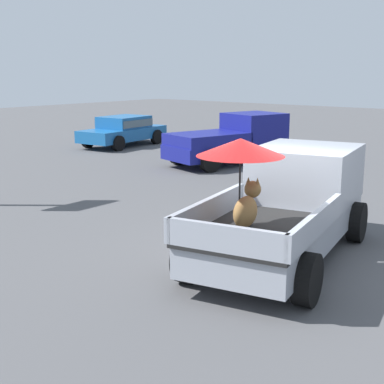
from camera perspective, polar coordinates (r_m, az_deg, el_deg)
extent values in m
plane|color=#4C4C4F|center=(10.28, 9.20, -6.87)|extent=(80.00, 80.00, 0.00)
cylinder|color=black|center=(12.05, 7.53, -1.91)|extent=(0.84, 0.43, 0.80)
cylinder|color=black|center=(11.55, 16.69, -2.98)|extent=(0.84, 0.43, 0.80)
cylinder|color=black|center=(8.98, -0.33, -6.88)|extent=(0.84, 0.43, 0.80)
cylinder|color=black|center=(8.30, 11.84, -8.84)|extent=(0.84, 0.43, 0.80)
cube|color=#9EA3AD|center=(10.10, 9.31, -3.81)|extent=(5.26, 2.76, 0.50)
cube|color=#9EA3AD|center=(11.23, 11.74, 1.88)|extent=(2.43, 2.24, 1.08)
cube|color=#4C606B|center=(12.14, 13.10, 3.57)|extent=(0.40, 1.70, 0.64)
cube|color=black|center=(8.98, 7.02, -3.96)|extent=(3.11, 2.36, 0.06)
cube|color=#9EA3AD|center=(9.27, 1.74, -1.87)|extent=(2.76, 0.66, 0.40)
cube|color=#9EA3AD|center=(8.65, 12.77, -3.24)|extent=(2.76, 0.66, 0.40)
cube|color=#9EA3AD|center=(7.72, 3.47, -4.88)|extent=(0.47, 1.82, 0.40)
ellipsoid|color=olive|center=(8.93, 5.55, -2.09)|extent=(0.73, 0.45, 0.52)
sphere|color=olive|center=(9.13, 6.30, 0.28)|extent=(0.33, 0.33, 0.28)
cone|color=olive|center=(9.13, 5.86, 1.19)|extent=(0.11, 0.11, 0.12)
cone|color=olive|center=(9.07, 6.79, 1.09)|extent=(0.11, 0.11, 0.12)
cylinder|color=black|center=(8.82, 4.95, 0.07)|extent=(0.04, 0.04, 1.22)
cone|color=red|center=(8.69, 5.04, 4.65)|extent=(1.66, 1.66, 0.28)
cylinder|color=black|center=(21.98, 5.50, 4.65)|extent=(0.80, 0.45, 0.76)
cylinder|color=black|center=(20.61, 8.99, 4.02)|extent=(0.80, 0.45, 0.76)
cylinder|color=black|center=(20.04, -1.42, 3.93)|extent=(0.80, 0.45, 0.76)
cylinder|color=black|center=(18.52, 1.91, 3.21)|extent=(0.80, 0.45, 0.76)
cube|color=navy|center=(20.21, 3.86, 4.47)|extent=(5.10, 2.98, 0.50)
cube|color=navy|center=(20.91, 6.45, 6.76)|extent=(2.30, 2.23, 1.00)
cube|color=navy|center=(19.54, 1.61, 5.54)|extent=(3.07, 2.44, 0.40)
cylinder|color=black|center=(23.64, -7.65, 5.03)|extent=(0.68, 0.29, 0.66)
cylinder|color=black|center=(24.82, -10.73, 5.28)|extent=(0.68, 0.29, 0.66)
cylinder|color=black|center=(25.72, -3.69, 5.72)|extent=(0.68, 0.29, 0.66)
cylinder|color=black|center=(26.81, -6.71, 5.94)|extent=(0.68, 0.29, 0.66)
cube|color=#195999|center=(25.20, -7.16, 6.01)|extent=(4.46, 2.19, 0.52)
cube|color=#195999|center=(25.22, -7.05, 7.16)|extent=(2.25, 1.81, 0.56)
cube|color=#4C606B|center=(25.22, -7.05, 7.16)|extent=(2.20, 1.88, 0.32)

